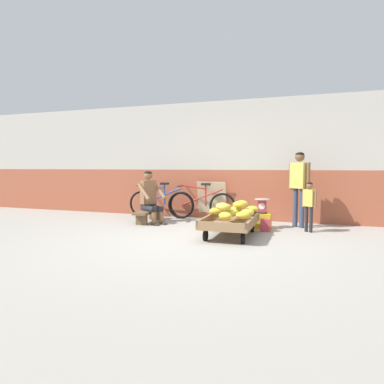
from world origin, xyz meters
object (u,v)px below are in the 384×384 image
object	(u,v)px
plastic_crate	(262,221)
sign_board	(212,200)
bicycle_near_left	(161,203)
vendor_seated	(150,197)
customer_child	(309,201)
customer_adult	(299,181)
shopping_bag	(265,225)
weighing_scale	(262,206)
banana_cart	(230,223)
low_bench	(148,213)
bicycle_far_left	(202,205)

from	to	relation	value
plastic_crate	sign_board	size ratio (longest dim) A/B	0.41
bicycle_near_left	sign_board	world-z (taller)	sign_board
vendor_seated	bicycle_near_left	distance (m)	0.76
sign_board	customer_child	world-z (taller)	customer_child
vendor_seated	customer_adult	bearing A→B (deg)	8.76
customer_child	shopping_bag	xyz separation A→B (m)	(-0.78, -0.22, -0.46)
vendor_seated	customer_child	world-z (taller)	vendor_seated
customer_adult	customer_child	xyz separation A→B (m)	(0.20, -0.47, -0.37)
weighing_scale	banana_cart	bearing A→B (deg)	-112.78
low_bench	weighing_scale	xyz separation A→B (m)	(2.50, 0.08, 0.25)
vendor_seated	weighing_scale	distance (m)	2.44
customer_adult	customer_child	size ratio (longest dim) A/B	1.62
customer_child	banana_cart	bearing A→B (deg)	-146.26
vendor_seated	customer_adult	size ratio (longest dim) A/B	0.75
sign_board	shopping_bag	world-z (taller)	sign_board
vendor_seated	sign_board	world-z (taller)	vendor_seated
shopping_bag	plastic_crate	bearing A→B (deg)	108.23
shopping_bag	bicycle_far_left	bearing A→B (deg)	148.20
banana_cart	customer_child	distance (m)	1.62
plastic_crate	banana_cart	bearing A→B (deg)	-112.75
vendor_seated	bicycle_near_left	size ratio (longest dim) A/B	0.69
weighing_scale	plastic_crate	bearing A→B (deg)	90.00
sign_board	customer_child	distance (m)	2.42
low_bench	bicycle_near_left	xyz separation A→B (m)	(-0.01, 0.68, 0.15)
low_bench	banana_cart	bearing A→B (deg)	-23.72
weighing_scale	bicycle_near_left	xyz separation A→B (m)	(-2.51, 0.59, -0.10)
banana_cart	bicycle_far_left	xyz separation A→B (m)	(-1.07, 1.65, 0.11)
low_bench	vendor_seated	size ratio (longest dim) A/B	0.98
banana_cart	sign_board	xyz separation A→B (m)	(-0.88, 1.87, 0.20)
bicycle_near_left	bicycle_far_left	xyz separation A→B (m)	(1.02, 0.06, 0.00)
vendor_seated	shopping_bag	size ratio (longest dim) A/B	4.75
vendor_seated	sign_board	distance (m)	1.52
weighing_scale	bicycle_near_left	world-z (taller)	bicycle_near_left
weighing_scale	customer_child	distance (m)	0.91
plastic_crate	customer_child	world-z (taller)	customer_child
plastic_crate	bicycle_far_left	distance (m)	1.64
vendor_seated	plastic_crate	bearing A→B (deg)	3.16
vendor_seated	weighing_scale	xyz separation A→B (m)	(2.43, 0.13, -0.11)
plastic_crate	bicycle_near_left	size ratio (longest dim) A/B	0.22
bicycle_near_left	bicycle_far_left	size ratio (longest dim) A/B	1.00
plastic_crate	bicycle_far_left	bearing A→B (deg)	156.37
bicycle_near_left	bicycle_far_left	distance (m)	1.02
banana_cart	vendor_seated	xyz separation A→B (m)	(-2.01, 0.87, 0.33)
customer_adult	bicycle_far_left	bearing A→B (deg)	172.02
plastic_crate	bicycle_near_left	xyz separation A→B (m)	(-2.51, 0.59, 0.20)
banana_cart	vendor_seated	world-z (taller)	vendor_seated
weighing_scale	bicycle_far_left	world-z (taller)	bicycle_far_left
low_bench	bicycle_near_left	size ratio (longest dim) A/B	0.67
plastic_crate	bicycle_near_left	distance (m)	2.59
weighing_scale	customer_child	xyz separation A→B (m)	(0.89, -0.12, 0.13)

